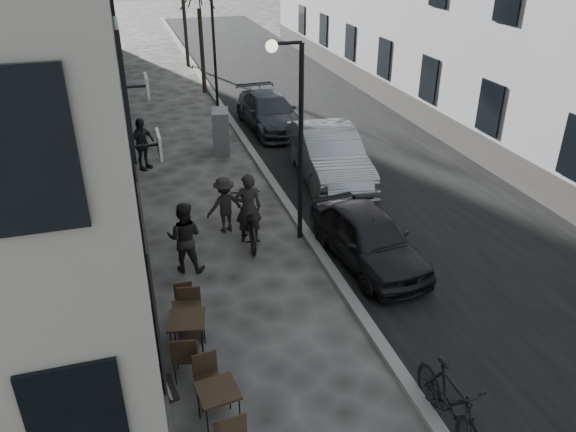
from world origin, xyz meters
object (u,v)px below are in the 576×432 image
bistro_set_a (219,404)px  moped (450,402)px  bistro_set_b (188,333)px  streetlamp_near (294,122)px  pedestrian_far (142,144)px  sign_board (159,370)px  pedestrian_near (185,237)px  bistro_set_c (188,318)px  pedestrian_mid (225,205)px  utility_cabinet (221,131)px  car_near (368,237)px  bicycle (249,221)px  car_mid (329,154)px  car_far (270,112)px  streetlamp_far (210,36)px

bistro_set_a → moped: 3.70m
bistro_set_b → moped: bearing=-27.9°
streetlamp_near → bistro_set_b: (-3.23, -3.71, -2.66)m
pedestrian_far → sign_board: bearing=-130.9°
streetlamp_near → pedestrian_near: size_ratio=2.92×
bistro_set_b → bistro_set_c: (0.08, 0.56, -0.08)m
bistro_set_c → pedestrian_mid: pedestrian_mid is taller
utility_cabinet → pedestrian_far: size_ratio=0.88×
bistro_set_a → utility_cabinet: size_ratio=1.03×
pedestrian_far → utility_cabinet: bearing=-22.4°
pedestrian_far → car_near: (4.79, -7.55, -0.20)m
bistro_set_c → streetlamp_near: bearing=45.4°
pedestrian_near → moped: bearing=139.8°
streetlamp_near → pedestrian_far: size_ratio=2.89×
bistro_set_b → utility_cabinet: utility_cabinet is taller
streetlamp_near → sign_board: (-3.85, -4.54, -2.68)m
sign_board → bicycle: bearing=52.0°
car_near → car_mid: (0.85, 5.02, 0.16)m
bistro_set_b → bicycle: bearing=72.8°
bistro_set_a → streetlamp_near: bearing=55.0°
pedestrian_far → car_far: pedestrian_far is taller
car_near → bistro_set_a: bearing=-143.3°
utility_cabinet → bistro_set_a: bearing=-90.1°
bistro_set_a → bistro_set_b: bistro_set_b is taller
pedestrian_mid → moped: bearing=92.1°
car_far → moped: 15.56m
bistro_set_c → car_mid: (5.38, 6.56, 0.41)m
bicycle → pedestrian_mid: pedestrian_mid is taller
utility_cabinet → car_mid: size_ratio=0.31×
bicycle → moped: 7.14m
pedestrian_mid → pedestrian_near: bearing=38.7°
bicycle → moped: bearing=109.4°
bistro_set_b → streetlamp_near: bearing=59.8°
sign_board → car_far: car_far is taller
pedestrian_far → moped: bearing=-111.3°
utility_cabinet → pedestrian_near: (-2.25, -7.46, 0.10)m
bistro_set_a → pedestrian_far: pedestrian_far is taller
bistro_set_c → bistro_set_b: bearing=-97.2°
bistro_set_a → car_mid: bearing=53.1°
bistro_set_a → pedestrian_mid: pedestrian_mid is taller
sign_board → utility_cabinet: utility_cabinet is taller
bistro_set_a → pedestrian_mid: bearing=71.2°
streetlamp_far → car_mid: size_ratio=1.00×
utility_cabinet → pedestrian_near: 7.79m
streetlamp_near → pedestrian_mid: bearing=150.6°
streetlamp_far → moped: streetlamp_far is taller
streetlamp_near → streetlamp_far: size_ratio=1.00×
pedestrian_far → streetlamp_far: bearing=21.9°
bistro_set_b → utility_cabinet: (2.61, 10.47, 0.27)m
sign_board → utility_cabinet: bearing=65.7°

